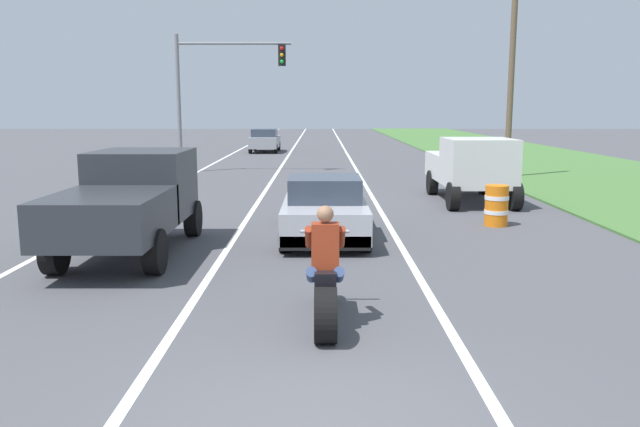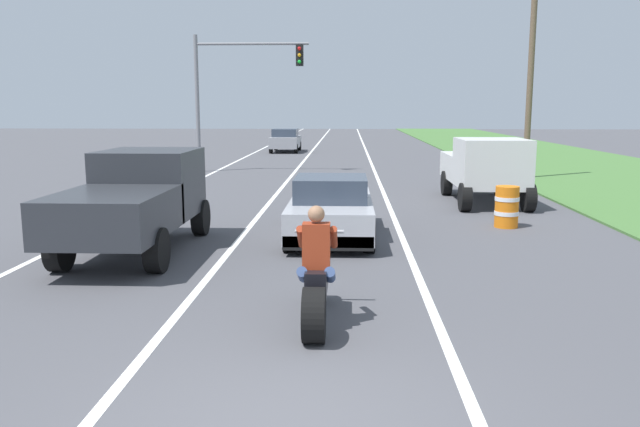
# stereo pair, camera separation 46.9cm
# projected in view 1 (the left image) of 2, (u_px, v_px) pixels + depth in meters

# --- Properties ---
(lane_stripe_left_solid) EXTENTS (0.14, 120.00, 0.01)m
(lane_stripe_left_solid) POSITION_uv_depth(u_px,v_px,m) (184.00, 180.00, 25.36)
(lane_stripe_left_solid) COLOR white
(lane_stripe_left_solid) RESTS_ON ground
(lane_stripe_right_solid) EXTENTS (0.14, 120.00, 0.01)m
(lane_stripe_right_solid) POSITION_uv_depth(u_px,v_px,m) (363.00, 180.00, 25.35)
(lane_stripe_right_solid) COLOR white
(lane_stripe_right_solid) RESTS_ON ground
(lane_stripe_centre_dashed) EXTENTS (0.14, 120.00, 0.01)m
(lane_stripe_centre_dashed) POSITION_uv_depth(u_px,v_px,m) (274.00, 180.00, 25.35)
(lane_stripe_centre_dashed) COLOR white
(lane_stripe_centre_dashed) RESTS_ON ground
(grass_verge_right) EXTENTS (10.00, 120.00, 0.06)m
(grass_verge_right) POSITION_uv_depth(u_px,v_px,m) (615.00, 179.00, 25.33)
(grass_verge_right) COLOR #477538
(grass_verge_right) RESTS_ON ground
(motorcycle_with_rider) EXTENTS (0.70, 2.21, 1.62)m
(motorcycle_with_rider) POSITION_uv_depth(u_px,v_px,m) (326.00, 282.00, 8.32)
(motorcycle_with_rider) COLOR black
(motorcycle_with_rider) RESTS_ON ground
(sports_car_silver) EXTENTS (1.84, 4.30, 1.37)m
(sports_car_silver) POSITION_uv_depth(u_px,v_px,m) (326.00, 209.00, 14.11)
(sports_car_silver) COLOR #B7B7BC
(sports_car_silver) RESTS_ON ground
(pickup_truck_left_lane_dark_grey) EXTENTS (2.02, 4.80, 1.98)m
(pickup_truck_left_lane_dark_grey) POSITION_uv_depth(u_px,v_px,m) (131.00, 198.00, 12.42)
(pickup_truck_left_lane_dark_grey) COLOR #2D3035
(pickup_truck_left_lane_dark_grey) RESTS_ON ground
(pickup_truck_right_shoulder_white) EXTENTS (2.02, 4.80, 1.98)m
(pickup_truck_right_shoulder_white) POSITION_uv_depth(u_px,v_px,m) (472.00, 166.00, 19.32)
(pickup_truck_right_shoulder_white) COLOR silver
(pickup_truck_right_shoulder_white) RESTS_ON ground
(traffic_light_mast_near) EXTENTS (5.06, 0.34, 6.00)m
(traffic_light_mast_near) POSITION_uv_depth(u_px,v_px,m) (215.00, 80.00, 27.63)
(traffic_light_mast_near) COLOR gray
(traffic_light_mast_near) RESTS_ON ground
(utility_pole_roadside) EXTENTS (0.24, 0.24, 7.91)m
(utility_pole_roadside) POSITION_uv_depth(u_px,v_px,m) (512.00, 80.00, 25.27)
(utility_pole_roadside) COLOR brown
(utility_pole_roadside) RESTS_ON ground
(construction_barrel_nearest) EXTENTS (0.58, 0.58, 1.00)m
(construction_barrel_nearest) POSITION_uv_depth(u_px,v_px,m) (498.00, 205.00, 15.42)
(construction_barrel_nearest) COLOR orange
(construction_barrel_nearest) RESTS_ON ground
(distant_car_far_ahead) EXTENTS (1.80, 4.00, 1.50)m
(distant_car_far_ahead) POSITION_uv_depth(u_px,v_px,m) (266.00, 140.00, 40.89)
(distant_car_far_ahead) COLOR #99999E
(distant_car_far_ahead) RESTS_ON ground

